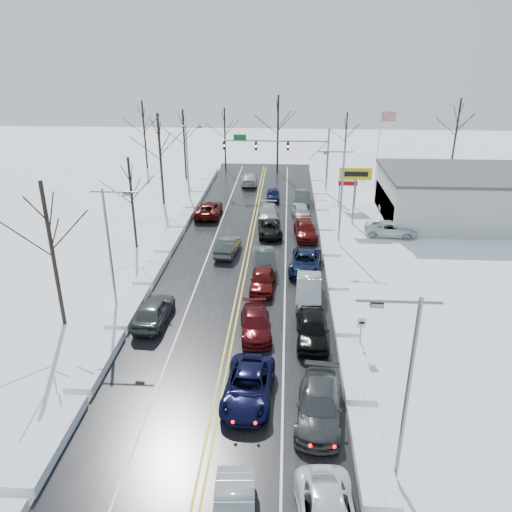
# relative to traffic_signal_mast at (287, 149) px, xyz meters

# --- Properties ---
(ground) EXTENTS (160.00, 160.00, 0.00)m
(ground) POSITION_rel_traffic_signal_mast_xyz_m (-3.45, -27.99, -5.48)
(ground) COLOR white
(ground) RESTS_ON ground
(road_surface) EXTENTS (14.00, 84.00, 0.01)m
(road_surface) POSITION_rel_traffic_signal_mast_xyz_m (-3.45, -25.99, -5.47)
(road_surface) COLOR black
(road_surface) RESTS_ON ground
(snow_bank_left) EXTENTS (1.60, 72.00, 0.57)m
(snow_bank_left) POSITION_rel_traffic_signal_mast_xyz_m (-11.05, -25.99, -5.48)
(snow_bank_left) COLOR white
(snow_bank_left) RESTS_ON ground
(snow_bank_right) EXTENTS (1.60, 72.00, 0.57)m
(snow_bank_right) POSITION_rel_traffic_signal_mast_xyz_m (4.15, -25.99, -5.48)
(snow_bank_right) COLOR white
(snow_bank_right) RESTS_ON ground
(traffic_signal_mast) EXTENTS (13.28, 0.39, 8.00)m
(traffic_signal_mast) POSITION_rel_traffic_signal_mast_xyz_m (0.00, 0.00, 0.00)
(traffic_signal_mast) COLOR slate
(traffic_signal_mast) RESTS_ON ground
(tires_plus_sign) EXTENTS (3.20, 0.34, 6.00)m
(tires_plus_sign) POSITION_rel_traffic_signal_mast_xyz_m (7.05, -12.00, -0.49)
(tires_plus_sign) COLOR slate
(tires_plus_sign) RESTS_ON ground
(used_vehicles_sign) EXTENTS (2.20, 0.22, 4.65)m
(used_vehicles_sign) POSITION_rel_traffic_signal_mast_xyz_m (7.05, -5.99, -2.16)
(used_vehicles_sign) COLOR slate
(used_vehicles_sign) RESTS_ON ground
(speed_limit_sign) EXTENTS (0.55, 0.09, 2.35)m
(speed_limit_sign) POSITION_rel_traffic_signal_mast_xyz_m (4.75, -35.99, -3.84)
(speed_limit_sign) COLOR slate
(speed_limit_sign) RESTS_ON ground
(flagpole) EXTENTS (1.87, 1.20, 10.00)m
(flagpole) POSITION_rel_traffic_signal_mast_xyz_m (11.72, 2.01, 0.45)
(flagpole) COLOR silver
(flagpole) RESTS_ON ground
(dealership_building) EXTENTS (20.40, 12.40, 5.30)m
(dealership_building) POSITION_rel_traffic_signal_mast_xyz_m (20.53, -9.99, -2.82)
(dealership_building) COLOR #B4B4AF
(dealership_building) RESTS_ON ground
(streetlight_se) EXTENTS (3.20, 0.25, 9.00)m
(streetlight_se) POSITION_rel_traffic_signal_mast_xyz_m (4.85, -45.99, -0.17)
(streetlight_se) COLOR slate
(streetlight_se) RESTS_ON ground
(streetlight_ne) EXTENTS (3.20, 0.25, 9.00)m
(streetlight_ne) POSITION_rel_traffic_signal_mast_xyz_m (4.85, -17.99, -0.17)
(streetlight_ne) COLOR slate
(streetlight_ne) RESTS_ON ground
(streetlight_sw) EXTENTS (3.20, 0.25, 9.00)m
(streetlight_sw) POSITION_rel_traffic_signal_mast_xyz_m (-11.74, -31.99, -0.17)
(streetlight_sw) COLOR slate
(streetlight_sw) RESTS_ON ground
(streetlight_nw) EXTENTS (3.20, 0.25, 9.00)m
(streetlight_nw) POSITION_rel_traffic_signal_mast_xyz_m (-11.74, -3.99, -0.17)
(streetlight_nw) COLOR slate
(streetlight_nw) RESTS_ON ground
(tree_left_b) EXTENTS (4.00, 4.00, 10.00)m
(tree_left_b) POSITION_rel_traffic_signal_mast_xyz_m (-14.95, -33.99, 1.51)
(tree_left_b) COLOR #2D231C
(tree_left_b) RESTS_ON ground
(tree_left_c) EXTENTS (3.40, 3.40, 8.50)m
(tree_left_c) POSITION_rel_traffic_signal_mast_xyz_m (-13.95, -19.99, 0.46)
(tree_left_c) COLOR #2D231C
(tree_left_c) RESTS_ON ground
(tree_left_d) EXTENTS (4.20, 4.20, 10.50)m
(tree_left_d) POSITION_rel_traffic_signal_mast_xyz_m (-14.65, -5.99, 1.86)
(tree_left_d) COLOR #2D231C
(tree_left_d) RESTS_ON ground
(tree_left_e) EXTENTS (3.80, 3.80, 9.50)m
(tree_left_e) POSITION_rel_traffic_signal_mast_xyz_m (-14.25, 6.01, 1.16)
(tree_left_e) COLOR #2D231C
(tree_left_e) RESTS_ON ground
(tree_far_a) EXTENTS (4.00, 4.00, 10.00)m
(tree_far_a) POSITION_rel_traffic_signal_mast_xyz_m (-21.45, 12.01, 1.51)
(tree_far_a) COLOR #2D231C
(tree_far_a) RESTS_ON ground
(tree_far_b) EXTENTS (3.60, 3.60, 9.00)m
(tree_far_b) POSITION_rel_traffic_signal_mast_xyz_m (-9.45, 13.01, 0.81)
(tree_far_b) COLOR #2D231C
(tree_far_b) RESTS_ON ground
(tree_far_c) EXTENTS (4.40, 4.40, 11.00)m
(tree_far_c) POSITION_rel_traffic_signal_mast_xyz_m (-1.45, 11.01, 2.21)
(tree_far_c) COLOR #2D231C
(tree_far_c) RESTS_ON ground
(tree_far_d) EXTENTS (3.40, 3.40, 8.50)m
(tree_far_d) POSITION_rel_traffic_signal_mast_xyz_m (8.55, 12.51, 0.46)
(tree_far_d) COLOR #2D231C
(tree_far_d) RESTS_ON ground
(tree_far_e) EXTENTS (4.20, 4.20, 10.50)m
(tree_far_e) POSITION_rel_traffic_signal_mast_xyz_m (24.55, 13.01, 1.86)
(tree_far_e) COLOR #2D231C
(tree_far_e) RESTS_ON ground
(queued_car_2) EXTENTS (2.80, 5.63, 1.53)m
(queued_car_2) POSITION_rel_traffic_signal_mast_xyz_m (-1.81, -40.96, -5.48)
(queued_car_2) COLOR black
(queued_car_2) RESTS_ON ground
(queued_car_3) EXTENTS (2.49, 5.04, 1.41)m
(queued_car_3) POSITION_rel_traffic_signal_mast_xyz_m (-1.83, -34.38, -5.48)
(queued_car_3) COLOR #46090D
(queued_car_3) RESTS_ON ground
(queued_car_4) EXTENTS (1.96, 4.64, 1.57)m
(queued_car_4) POSITION_rel_traffic_signal_mast_xyz_m (-1.70, -27.85, -5.48)
(queued_car_4) COLOR #4F0C0A
(queued_car_4) RESTS_ON ground
(queued_car_5) EXTENTS (2.29, 5.09, 1.62)m
(queued_car_5) POSITION_rel_traffic_signal_mast_xyz_m (-1.73, -24.18, -5.48)
(queued_car_5) COLOR #383A3C
(queued_car_5) RESTS_ON ground
(queued_car_6) EXTENTS (2.72, 5.14, 1.38)m
(queued_car_6) POSITION_rel_traffic_signal_mast_xyz_m (-1.55, -15.92, -5.48)
(queued_car_6) COLOR black
(queued_car_6) RESTS_ON ground
(queued_car_7) EXTENTS (2.23, 5.18, 1.49)m
(queued_car_7) POSITION_rel_traffic_signal_mast_xyz_m (-1.88, -11.10, -5.48)
(queued_car_7) COLOR #A7AAAF
(queued_car_7) RESTS_ON ground
(queued_car_8) EXTENTS (1.64, 3.96, 1.34)m
(queued_car_8) POSITION_rel_traffic_signal_mast_xyz_m (-1.62, -3.72, -5.48)
(queued_car_8) COLOR black
(queued_car_8) RESTS_ON ground
(queued_car_11) EXTENTS (2.78, 5.73, 1.61)m
(queued_car_11) POSITION_rel_traffic_signal_mast_xyz_m (1.89, -42.27, -5.48)
(queued_car_11) COLOR #3A3D3F
(queued_car_11) RESTS_ON ground
(queued_car_12) EXTENTS (2.09, 5.06, 1.72)m
(queued_car_12) POSITION_rel_traffic_signal_mast_xyz_m (1.85, -35.01, -5.48)
(queued_car_12) COLOR black
(queued_car_12) RESTS_ON ground
(queued_car_13) EXTENTS (2.04, 5.27, 1.71)m
(queued_car_13) POSITION_rel_traffic_signal_mast_xyz_m (1.81, -29.44, -5.48)
(queued_car_13) COLOR #9FA2A7
(queued_car_13) RESTS_ON ground
(queued_car_14) EXTENTS (3.08, 5.67, 1.51)m
(queued_car_14) POSITION_rel_traffic_signal_mast_xyz_m (1.72, -24.12, -5.48)
(queued_car_14) COLOR black
(queued_car_14) RESTS_ON ground
(queued_car_15) EXTENTS (2.46, 5.22, 1.47)m
(queued_car_15) POSITION_rel_traffic_signal_mast_xyz_m (1.96, -16.27, -5.48)
(queued_car_15) COLOR #4D0C0A
(queued_car_15) RESTS_ON ground
(queued_car_16) EXTENTS (2.33, 4.64, 1.52)m
(queued_car_16) POSITION_rel_traffic_signal_mast_xyz_m (1.67, -10.56, -5.48)
(queued_car_16) COLOR silver
(queued_car_16) RESTS_ON ground
(queued_car_17) EXTENTS (1.99, 5.11, 1.66)m
(queued_car_17) POSITION_rel_traffic_signal_mast_xyz_m (1.91, -5.36, -5.48)
(queued_car_17) COLOR #414346
(queued_car_17) RESTS_ON ground
(oncoming_car_0) EXTENTS (2.15, 4.77, 1.52)m
(oncoming_car_0) POSITION_rel_traffic_signal_mast_xyz_m (-5.20, -20.97, -5.48)
(oncoming_car_0) COLOR #3E4143
(oncoming_car_0) RESTS_ON ground
(oncoming_car_1) EXTENTS (2.69, 5.73, 1.58)m
(oncoming_car_1) POSITION_rel_traffic_signal_mast_xyz_m (-8.56, -10.29, -5.48)
(oncoming_car_1) COLOR #4E0C0A
(oncoming_car_1) RESTS_ON ground
(oncoming_car_2) EXTENTS (2.42, 5.37, 1.53)m
(oncoming_car_2) POSITION_rel_traffic_signal_mast_xyz_m (-5.07, 3.39, -5.48)
(oncoming_car_2) COLOR #BCBBBE
(oncoming_car_2) RESTS_ON ground
(oncoming_car_3) EXTENTS (2.24, 5.08, 1.70)m
(oncoming_car_3) POSITION_rel_traffic_signal_mast_xyz_m (-8.89, -33.30, -5.48)
(oncoming_car_3) COLOR #3C3F41
(oncoming_car_3) RESTS_ON ground
(parked_car_0) EXTENTS (5.42, 2.90, 1.45)m
(parked_car_0) POSITION_rel_traffic_signal_mast_xyz_m (10.47, -15.40, -5.48)
(parked_car_0) COLOR silver
(parked_car_0) RESTS_ON ground
(parked_car_1) EXTENTS (2.57, 5.63, 1.60)m
(parked_car_1) POSITION_rel_traffic_signal_mast_xyz_m (13.59, -11.83, -5.48)
(parked_car_1) COLOR #44474A
(parked_car_1) RESTS_ON ground
(parked_car_2) EXTENTS (2.22, 4.83, 1.61)m
(parked_car_2) POSITION_rel_traffic_signal_mast_xyz_m (11.51, -6.40, -5.48)
(parked_car_2) COLOR #A2A5AA
(parked_car_2) RESTS_ON ground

